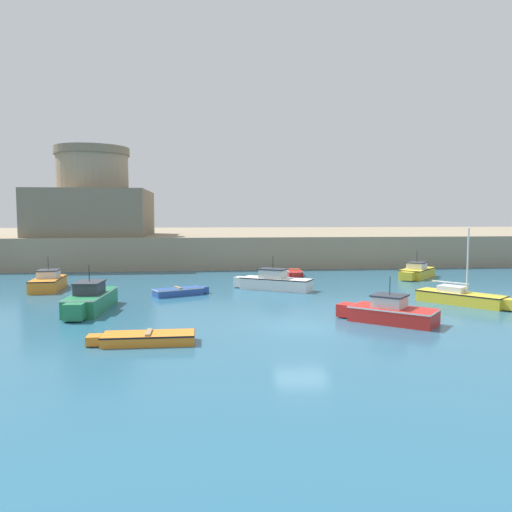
# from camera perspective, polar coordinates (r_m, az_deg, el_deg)

# --- Properties ---
(ground_plane) EXTENTS (200.00, 200.00, 0.00)m
(ground_plane) POSITION_cam_1_polar(r_m,az_deg,el_deg) (23.79, 5.19, -8.10)
(ground_plane) COLOR #28607F
(quay_seawall) EXTENTS (120.00, 40.00, 3.14)m
(quay_seawall) POSITION_cam_1_polar(r_m,az_deg,el_deg) (67.56, -2.14, 1.55)
(quay_seawall) COLOR gray
(quay_seawall) RESTS_ON ground
(motorboat_red_0) EXTENTS (4.64, 4.25, 2.27)m
(motorboat_red_0) POSITION_cam_1_polar(r_m,az_deg,el_deg) (25.50, 15.00, -6.21)
(motorboat_red_0) COLOR red
(motorboat_red_0) RESTS_ON ground
(motorboat_white_1) EXTENTS (5.53, 4.00, 2.40)m
(motorboat_white_1) POSITION_cam_1_polar(r_m,az_deg,el_deg) (35.28, 2.05, -2.97)
(motorboat_white_1) COLOR white
(motorboat_white_1) RESTS_ON ground
(sailboat_yellow_2) EXTENTS (4.44, 5.08, 4.52)m
(sailboat_yellow_2) POSITION_cam_1_polar(r_m,az_deg,el_deg) (31.92, 22.46, -4.37)
(sailboat_yellow_2) COLOR yellow
(sailboat_yellow_2) RESTS_ON ground
(motorboat_yellow_3) EXTENTS (4.39, 4.72, 2.24)m
(motorboat_yellow_3) POSITION_cam_1_polar(r_m,az_deg,el_deg) (43.98, 17.89, -1.74)
(motorboat_yellow_3) COLOR yellow
(motorboat_yellow_3) RESTS_ON ground
(motorboat_green_4) EXTENTS (2.05, 6.04, 2.54)m
(motorboat_green_4) POSITION_cam_1_polar(r_m,az_deg,el_deg) (29.03, -18.43, -4.74)
(motorboat_green_4) COLOR #237A4C
(motorboat_green_4) RESTS_ON ground
(dinghy_red_5) EXTENTS (1.39, 3.42, 0.52)m
(dinghy_red_5) POSITION_cam_1_polar(r_m,az_deg,el_deg) (44.06, 4.41, -1.87)
(dinghy_red_5) COLOR red
(dinghy_red_5) RESTS_ON ground
(dinghy_orange_6) EXTENTS (4.34, 1.38, 0.51)m
(dinghy_orange_6) POSITION_cam_1_polar(r_m,az_deg,el_deg) (21.18, -12.51, -9.12)
(dinghy_orange_6) COLOR orange
(dinghy_orange_6) RESTS_ON ground
(motorboat_orange_7) EXTENTS (2.05, 5.02, 2.32)m
(motorboat_orange_7) POSITION_cam_1_polar(r_m,az_deg,el_deg) (38.20, -22.61, -2.76)
(motorboat_orange_7) COLOR orange
(motorboat_orange_7) RESTS_ON ground
(dinghy_blue_8) EXTENTS (3.73, 2.46, 0.56)m
(dinghy_blue_8) POSITION_cam_1_polar(r_m,az_deg,el_deg) (33.26, -8.71, -4.00)
(dinghy_blue_8) COLOR #284C9E
(dinghy_blue_8) RESTS_ON ground
(fortress) EXTENTS (11.41, 11.41, 9.11)m
(fortress) POSITION_cam_1_polar(r_m,az_deg,el_deg) (55.17, -18.09, 5.72)
(fortress) COLOR #796C57
(fortress) RESTS_ON quay_seawall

